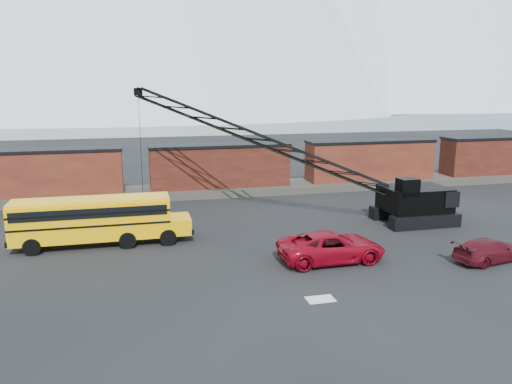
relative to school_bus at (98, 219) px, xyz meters
The scene contains 11 objects.
ground 13.26m from the school_bus, 35.68° to the right, with size 160.00×160.00×0.00m, color black.
gravel_berm 17.93m from the school_bus, 53.35° to the left, with size 120.00×5.00×0.70m, color #48443B.
boxcar_west_near 15.33m from the school_bus, 110.40° to the left, with size 13.70×3.10×4.17m.
boxcar_mid 17.90m from the school_bus, 53.35° to the left, with size 13.70×3.10×4.17m.
boxcar_east_near 30.29m from the school_bus, 28.27° to the left, with size 13.70×3.10×4.17m.
boxcar_east_far 45.02m from the school_bus, 18.58° to the left, with size 13.70×3.10×4.17m.
snow_patch 16.24m from the school_bus, 46.24° to the right, with size 1.40×0.90×0.02m, color silver.
school_bus is the anchor object (origin of this frame).
red_pickup 15.33m from the school_bus, 25.45° to the right, with size 2.98×6.47×1.80m, color maroon.
maroon_suv 24.76m from the school_bus, 21.10° to the right, with size 1.96×4.83×1.40m, color #4E0E17.
crawler_crane 13.98m from the school_bus, 19.81° to the left, with size 23.51×11.43×10.43m.
Camera 1 is at (-8.15, -25.65, 10.38)m, focal length 35.00 mm.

